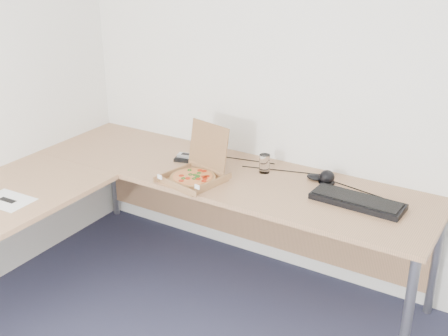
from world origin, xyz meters
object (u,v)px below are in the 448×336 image
Objects in this scene: pizza_box at (194,175)px; keyboard at (357,201)px; wallet at (185,159)px; desk at (140,192)px; drinking_glass at (265,164)px.

pizza_box is 0.70× the size of keyboard.
pizza_box is 0.94m from keyboard.
keyboard is 1.14m from wallet.
pizza_box is at bearing -60.68° from wallet.
wallet is at bearing -178.92° from keyboard.
desk is at bearing -119.66° from pizza_box.
desk is 22.17× the size of drinking_glass.
pizza_box is 0.43m from drinking_glass.
desk is 0.76m from drinking_glass.
pizza_box is at bearing 48.34° from desk.
wallet is (-0.52, -0.09, -0.05)m from drinking_glass.
keyboard is at bearing -10.77° from drinking_glass.
pizza_box is (0.21, 0.24, 0.07)m from desk.
desk is at bearing -156.23° from keyboard.
keyboard is (1.13, 0.44, 0.04)m from desk.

